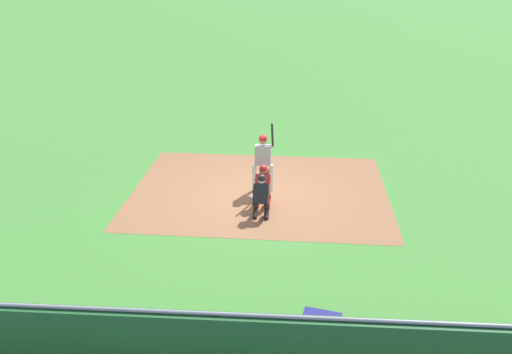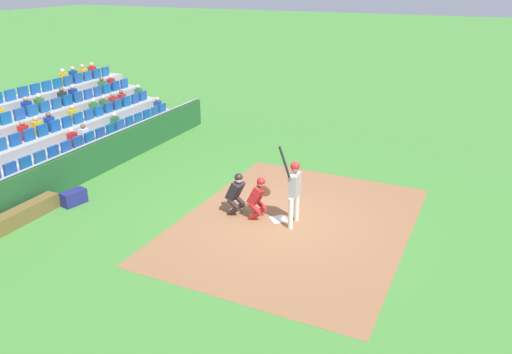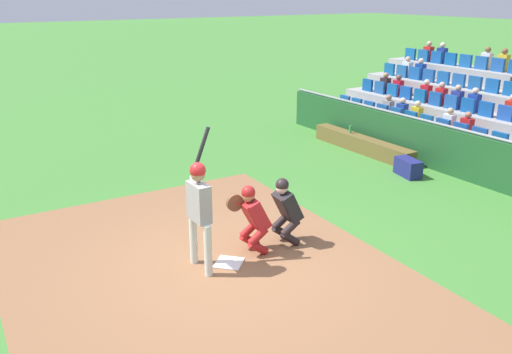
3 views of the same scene
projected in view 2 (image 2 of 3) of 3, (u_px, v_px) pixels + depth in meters
ground_plane at (279, 220)px, 14.03m from camera, size 160.00×160.00×0.00m
infield_dirt_patch at (295, 223)px, 13.83m from camera, size 7.99×6.19×0.01m
home_plate_marker at (279, 219)px, 14.02m from camera, size 0.62×0.62×0.02m
batter_at_plate at (294, 186)px, 13.32m from camera, size 0.66×0.51×2.32m
catcher_crouching at (259, 195)px, 13.84m from camera, size 0.49×0.71×1.27m
home_plate_umpire at (236, 191)px, 14.12m from camera, size 0.49×0.50×1.28m
dugout_wall at (83, 164)px, 16.47m from camera, size 14.96×0.24×1.22m
dugout_bench at (2, 225)px, 13.25m from camera, size 3.69×0.40×0.44m
equipment_duffel_bag at (74, 198)px, 14.90m from camera, size 0.79×0.51×0.43m
bleacher_stand at (1, 144)px, 17.84m from camera, size 15.33×4.10×2.65m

